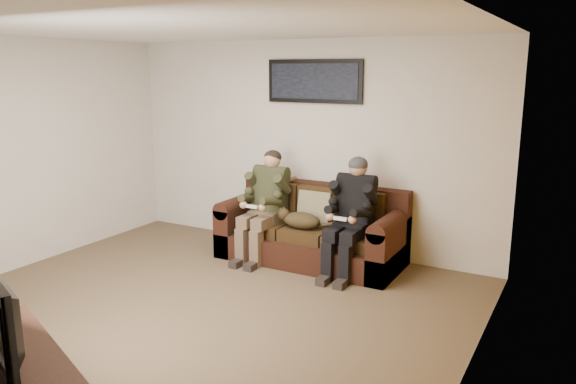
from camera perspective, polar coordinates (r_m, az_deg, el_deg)
The scene contains 14 objects.
floor at distance 5.56m, azimuth -9.24°, elevation -11.61°, with size 5.00×5.00×0.00m, color brown.
ceiling at distance 5.10m, azimuth -10.30°, elevation 16.17°, with size 5.00×5.00×0.00m, color silver.
wall_back at distance 7.05m, azimuth 1.72°, elevation 4.68°, with size 5.00×5.00×0.00m, color beige.
wall_left at distance 7.00m, azimuth -26.02°, elevation 3.37°, with size 4.50×4.50×0.00m, color beige.
wall_right at distance 4.13m, azimuth 18.53°, elevation -1.53°, with size 4.50×4.50×0.00m, color beige.
accent_wall_right at distance 4.14m, azimuth 18.40°, elevation -1.51°, with size 4.50×4.50×0.00m, color #B77712.
sofa at distance 6.73m, azimuth 2.58°, elevation -4.11°, with size 2.16×0.93×0.88m.
throw_pillow at distance 6.69m, azimuth 2.76°, elevation -1.61°, with size 0.41×0.12×0.39m, color #847956.
throw_blanket at distance 7.13m, azimuth -1.12°, elevation 1.39°, with size 0.44×0.22×0.08m, color #C5BC91.
person_left at distance 6.74m, azimuth -2.31°, elevation -0.68°, with size 0.51×0.87×1.29m.
person_right at distance 6.25m, azimuth 6.46°, elevation -1.76°, with size 0.51×0.86×1.30m.
cat at distance 6.52m, azimuth 1.23°, elevation -2.84°, with size 0.66×0.26×0.24m.
framed_poster at distance 6.89m, azimuth 2.67°, elevation 11.17°, with size 1.25×0.05×0.52m.
television at distance 3.98m, azimuth -26.40°, elevation -10.76°, with size 1.00×0.13×0.58m, color black.
Camera 1 is at (3.19, -3.96, 2.25)m, focal length 35.00 mm.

